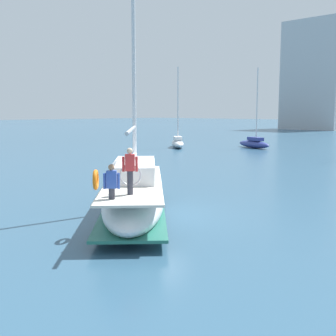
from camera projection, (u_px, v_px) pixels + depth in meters
ground_plane at (155, 214)px, 17.67m from camera, size 400.00×400.00×0.00m
main_sailboat at (134, 194)px, 17.21m from camera, size 8.56×8.41×13.35m
moored_cutter_left at (178, 142)px, 50.19m from camera, size 5.15×4.86×9.34m
moored_ketch_distant at (254, 143)px, 49.63m from camera, size 5.52×3.13×9.23m
mooring_buoy at (119, 181)px, 24.94m from camera, size 0.69×0.69×0.95m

